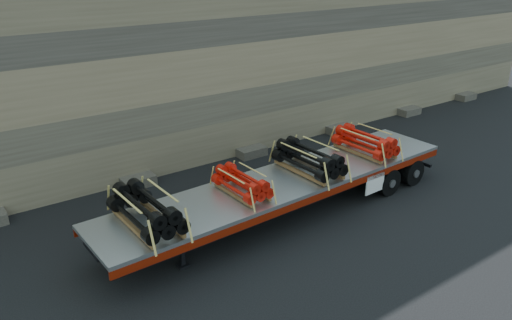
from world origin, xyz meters
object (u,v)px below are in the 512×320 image
at_px(bundle_midfront, 242,184).
at_px(bundle_midrear, 309,160).
at_px(bundle_rear, 365,143).
at_px(bundle_front, 146,211).
at_px(trailer, 285,197).

xyz_separation_m(bundle_midfront, bundle_midrear, (2.66, 0.11, 0.09)).
relative_size(bundle_midfront, bundle_midrear, 0.79).
height_order(bundle_midfront, bundle_rear, bundle_rear).
xyz_separation_m(bundle_front, bundle_rear, (8.39, 0.34, -0.03)).
height_order(trailer, bundle_front, bundle_front).
distance_m(bundle_front, bundle_rear, 8.40).
bearing_deg(trailer, bundle_midrear, 0.00).
relative_size(bundle_midrear, bundle_rear, 1.07).
distance_m(trailer, bundle_rear, 3.80).
bearing_deg(bundle_rear, trailer, 180.00).
distance_m(trailer, bundle_midrear, 1.42).
relative_size(bundle_midfront, bundle_rear, 0.85).
relative_size(bundle_front, bundle_midrear, 1.01).
relative_size(trailer, bundle_front, 5.26).
bearing_deg(trailer, bundle_midfront, 180.00).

